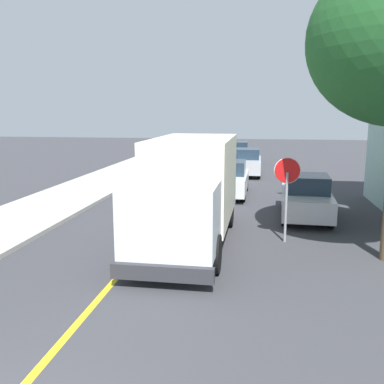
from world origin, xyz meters
The scene contains 7 objects.
centre_line_yellow centered at (0.00, 10.00, 0.00)m, with size 0.16×56.00×0.01m, color gold.
box_truck centered at (1.31, 9.16, 1.77)m, with size 2.47×7.20×3.20m.
parked_car_near centered at (1.94, 16.90, 0.79)m, with size 1.86×4.43×1.67m.
parked_car_mid centered at (2.60, 23.88, 0.79)m, with size 1.81×4.40×1.67m.
parked_car_far centered at (1.70, 30.12, 0.79)m, with size 1.84×4.41×1.67m.
parked_van_across centered at (5.20, 12.89, 0.79)m, with size 2.00×4.48×1.67m.
stop_sign centered at (4.25, 9.57, 1.86)m, with size 0.80×0.10×2.65m.
Camera 1 is at (3.38, -3.78, 4.04)m, focal length 40.48 mm.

